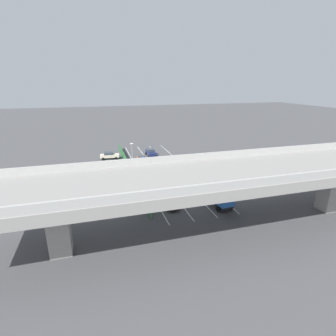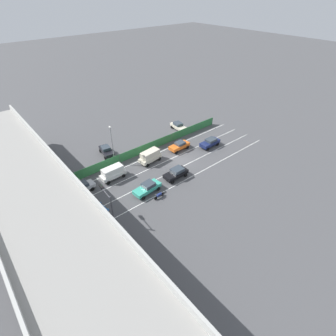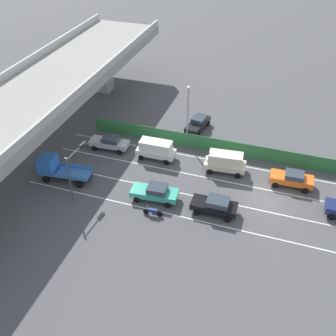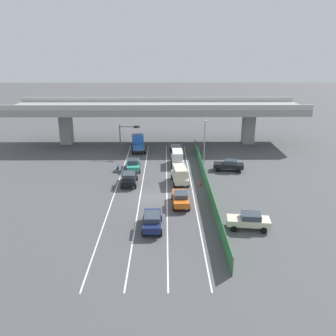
% 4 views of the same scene
% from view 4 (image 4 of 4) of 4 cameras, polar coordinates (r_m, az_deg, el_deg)
% --- Properties ---
extents(ground_plane, '(300.00, 300.00, 0.00)m').
position_cam_4_polar(ground_plane, '(43.85, -2.34, -4.72)').
color(ground_plane, '#4C4C4F').
extents(lane_line_left_edge, '(0.14, 42.05, 0.01)m').
position_cam_4_polar(lane_line_left_edge, '(47.05, -8.29, -3.22)').
color(lane_line_left_edge, silver).
rests_on(lane_line_left_edge, ground).
extents(lane_line_mid_left, '(0.14, 42.05, 0.01)m').
position_cam_4_polar(lane_line_mid_left, '(46.72, -4.26, -3.23)').
color(lane_line_mid_left, silver).
rests_on(lane_line_mid_left, ground).
extents(lane_line_mid_right, '(0.14, 42.05, 0.01)m').
position_cam_4_polar(lane_line_mid_right, '(46.61, -0.19, -3.23)').
color(lane_line_mid_right, silver).
rests_on(lane_line_mid_right, ground).
extents(lane_line_right_edge, '(0.14, 42.05, 0.01)m').
position_cam_4_polar(lane_line_right_edge, '(46.74, 3.87, -3.21)').
color(lane_line_right_edge, silver).
rests_on(lane_line_right_edge, ground).
extents(elevated_overpass, '(54.06, 10.45, 8.11)m').
position_cam_4_polar(elevated_overpass, '(67.18, -1.73, 9.28)').
color(elevated_overpass, gray).
rests_on(elevated_overpass, ground).
extents(green_fence, '(0.10, 38.15, 1.78)m').
position_cam_4_polar(green_fence, '(46.60, 6.17, -2.18)').
color(green_fence, '#2D753D').
rests_on(green_fence, ground).
extents(car_sedan_silver, '(2.16, 4.69, 1.62)m').
position_cam_4_polar(car_sedan_silver, '(61.14, 1.39, 3.04)').
color(car_sedan_silver, '#B7BABC').
rests_on(car_sedan_silver, ground).
extents(car_van_cream, '(2.40, 4.60, 2.29)m').
position_cam_4_polar(car_van_cream, '(47.88, 1.92, -0.99)').
color(car_van_cream, beige).
rests_on(car_van_cream, ground).
extents(car_van_white, '(2.04, 4.43, 2.25)m').
position_cam_4_polar(car_van_white, '(55.46, 1.53, 1.78)').
color(car_van_white, silver).
rests_on(car_van_white, ground).
extents(car_sedan_navy, '(2.07, 4.50, 1.67)m').
position_cam_4_polar(car_sedan_navy, '(36.27, -2.55, -8.37)').
color(car_sedan_navy, navy).
rests_on(car_sedan_navy, ground).
extents(car_taxi_teal, '(2.36, 4.83, 1.68)m').
position_cam_4_polar(car_taxi_teal, '(53.51, -5.60, 0.66)').
color(car_taxi_teal, teal).
rests_on(car_taxi_teal, ground).
extents(car_taxi_orange, '(2.06, 4.44, 1.64)m').
position_cam_4_polar(car_taxi_orange, '(41.39, 2.02, -4.82)').
color(car_taxi_orange, orange).
rests_on(car_taxi_orange, ground).
extents(car_sedan_black, '(2.09, 4.43, 1.73)m').
position_cam_4_polar(car_sedan_black, '(47.77, -6.24, -1.58)').
color(car_sedan_black, black).
rests_on(car_sedan_black, ground).
extents(flatbed_truck_blue, '(2.75, 5.64, 2.58)m').
position_cam_4_polar(flatbed_truck_blue, '(64.05, -4.83, 4.10)').
color(flatbed_truck_blue, black).
rests_on(flatbed_truck_blue, ground).
extents(motorcycle, '(0.60, 1.95, 0.93)m').
position_cam_4_polar(motorcycle, '(53.37, -8.04, 0.00)').
color(motorcycle, black).
rests_on(motorcycle, ground).
extents(parked_sedan_cream, '(4.47, 2.40, 1.67)m').
position_cam_4_polar(parked_sedan_cream, '(37.18, 12.85, -8.17)').
color(parked_sedan_cream, beige).
rests_on(parked_sedan_cream, ground).
extents(parked_sedan_dark, '(4.63, 2.51, 1.67)m').
position_cam_4_polar(parked_sedan_dark, '(53.60, 9.74, 0.50)').
color(parked_sedan_dark, black).
rests_on(parked_sedan_dark, ground).
extents(traffic_light, '(3.44, 0.59, 5.24)m').
position_cam_4_polar(traffic_light, '(60.23, -6.60, 5.47)').
color(traffic_light, '#47474C').
rests_on(traffic_light, ground).
extents(street_lamp, '(0.60, 0.36, 7.60)m').
position_cam_4_polar(street_lamp, '(52.40, 5.88, 4.44)').
color(street_lamp, gray).
rests_on(street_lamp, ground).
extents(traffic_cone, '(0.47, 0.47, 0.73)m').
position_cam_4_polar(traffic_cone, '(47.57, 5.12, -2.40)').
color(traffic_cone, orange).
rests_on(traffic_cone, ground).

